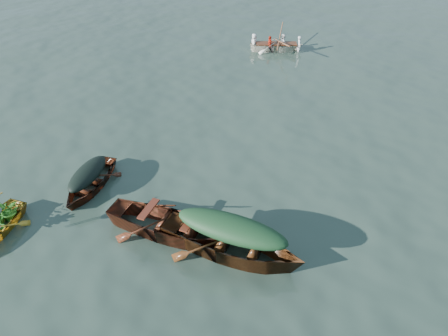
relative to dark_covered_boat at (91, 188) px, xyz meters
The scene contains 10 objects.
ground 2.44m from the dark_covered_boat, ahead, with size 140.00×140.00×0.00m, color #314539.
dark_covered_boat is the anchor object (origin of this frame).
green_tarp_boat 4.86m from the dark_covered_boat, ahead, with size 1.56×5.02×1.21m, color #552C13.
open_wooden_boat 3.21m from the dark_covered_boat, ahead, with size 1.49×4.79×1.14m, color #582516.
rowed_boat 12.73m from the dark_covered_boat, 93.34° to the left, with size 1.08×3.61×0.82m, color white.
dark_tarp_cover 0.59m from the dark_covered_boat, ahead, with size 0.66×1.78×0.40m, color black.
green_tarp_cover 4.93m from the dark_covered_boat, ahead, with size 0.86×2.76×0.52m, color #183B1B.
thwart_benches 3.27m from the dark_covered_boat, ahead, with size 0.89×2.40×0.04m, color #542013, non-canonical shape.
rowers 12.76m from the dark_covered_boat, 93.34° to the left, with size 0.97×2.53×0.76m, color silver.
oars 12.74m from the dark_covered_boat, 93.34° to the left, with size 2.60×0.60×0.06m, color brown, non-canonical shape.
Camera 1 is at (6.42, -6.08, 7.98)m, focal length 35.00 mm.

